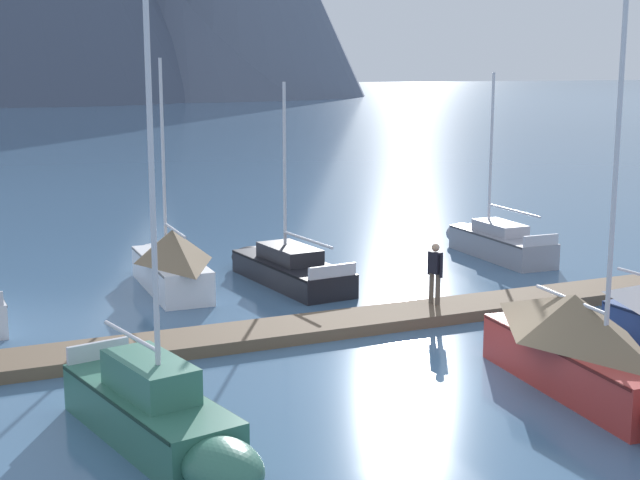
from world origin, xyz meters
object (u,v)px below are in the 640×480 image
object	(u,v)px
sailboat_second_berth	(161,415)
person_on_dock	(435,270)
sailboat_mid_dock_port	(170,260)
sailboat_end_of_dock	(495,241)
sailboat_far_berth	(592,352)
sailboat_mid_dock_starboard	(286,267)

from	to	relation	value
sailboat_second_berth	person_on_dock	size ratio (longest dim) A/B	5.34
sailboat_mid_dock_port	sailboat_end_of_dock	size ratio (longest dim) A/B	1.07
sailboat_second_berth	sailboat_far_berth	xyz separation A→B (m)	(8.85, -0.83, 0.30)
sailboat_mid_dock_port	sailboat_far_berth	xyz separation A→B (m)	(5.79, -12.46, 0.01)
sailboat_second_berth	sailboat_mid_dock_starboard	distance (m)	13.02
sailboat_second_berth	sailboat_far_berth	world-z (taller)	sailboat_second_berth
sailboat_mid_dock_starboard	person_on_dock	distance (m)	5.80
sailboat_mid_dock_port	person_on_dock	xyz separation A→B (m)	(6.00, -5.70, 0.34)
sailboat_end_of_dock	sailboat_mid_dock_port	bearing A→B (deg)	-178.58
sailboat_end_of_dock	person_on_dock	world-z (taller)	sailboat_end_of_dock
sailboat_far_berth	sailboat_end_of_dock	distance (m)	14.19
sailboat_mid_dock_port	person_on_dock	size ratio (longest dim) A/B	4.13
sailboat_mid_dock_port	sailboat_far_berth	world-z (taller)	sailboat_far_berth
person_on_dock	sailboat_mid_dock_starboard	bearing A→B (deg)	114.33
sailboat_mid_dock_port	person_on_dock	distance (m)	8.28
sailboat_far_berth	sailboat_end_of_dock	bearing A→B (deg)	64.06
sailboat_mid_dock_starboard	sailboat_end_of_dock	world-z (taller)	sailboat_end_of_dock
sailboat_end_of_dock	sailboat_mid_dock_starboard	bearing A→B (deg)	-174.82
sailboat_second_berth	sailboat_end_of_dock	bearing A→B (deg)	38.40
sailboat_mid_dock_starboard	person_on_dock	xyz separation A→B (m)	(2.37, -5.24, 0.78)
sailboat_mid_dock_port	sailboat_second_berth	bearing A→B (deg)	-104.72
sailboat_second_berth	sailboat_far_berth	size ratio (longest dim) A/B	1.01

